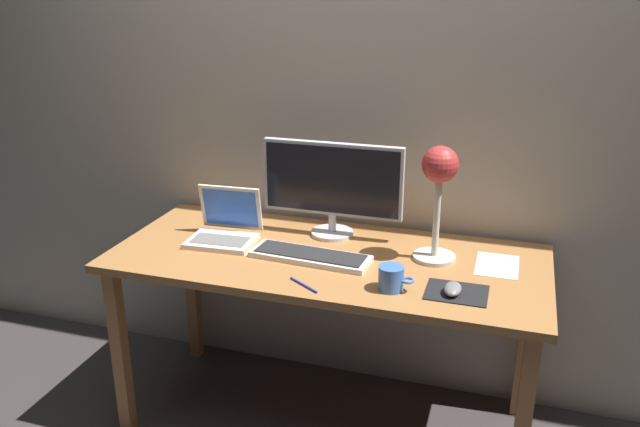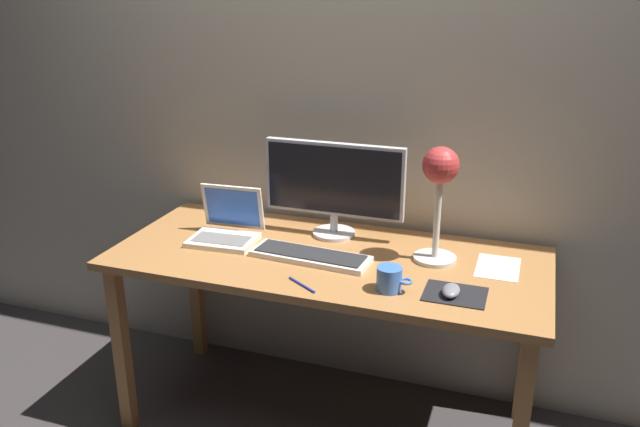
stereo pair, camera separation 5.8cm
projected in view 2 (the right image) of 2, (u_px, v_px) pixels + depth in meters
ground_plane at (327, 420)px, 2.64m from camera, size 4.80×4.80×0.00m
back_wall at (360, 87)px, 2.55m from camera, size 4.80×0.06×2.60m
desk at (327, 274)px, 2.41m from camera, size 1.60×0.70×0.74m
monitor at (334, 184)px, 2.50m from camera, size 0.56×0.17×0.38m
keyboard_main at (310, 256)px, 2.35m from camera, size 0.45×0.17×0.03m
laptop at (228, 224)px, 2.53m from camera, size 0.26×0.24×0.20m
desk_lamp at (440, 181)px, 2.24m from camera, size 0.16×0.16×0.42m
mousepad at (455, 294)px, 2.09m from camera, size 0.20×0.16×0.00m
mouse at (451, 291)px, 2.07m from camera, size 0.06×0.10×0.03m
coffee_mug at (390, 279)px, 2.10m from camera, size 0.12×0.08×0.08m
paper_sheet_by_keyboard at (498, 267)px, 2.28m from camera, size 0.15×0.21×0.00m
pen at (301, 285)px, 2.15m from camera, size 0.12×0.08×0.01m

